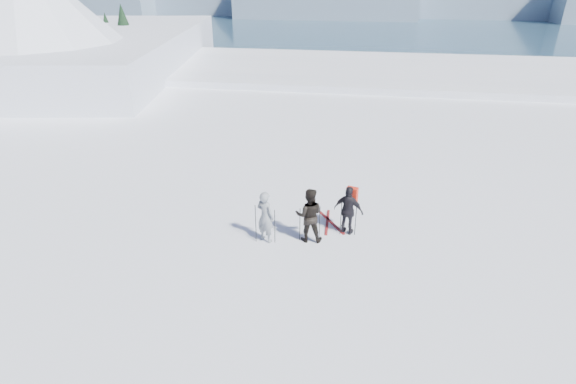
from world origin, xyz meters
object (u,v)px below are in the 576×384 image
(skier_dark, at_px, (309,215))
(skier_pack, at_px, (348,211))
(skier_grey, at_px, (265,217))
(skis_loose, at_px, (329,222))

(skier_dark, bearing_deg, skier_pack, -158.14)
(skier_pack, bearing_deg, skier_grey, 35.82)
(skier_dark, bearing_deg, skis_loose, -120.88)
(skier_grey, relative_size, skis_loose, 1.01)
(skier_dark, height_order, skier_pack, skier_dark)
(skier_grey, distance_m, skis_loose, 2.54)
(skier_dark, xyz_separation_m, skis_loose, (0.57, 1.19, -0.88))
(skis_loose, bearing_deg, skier_grey, -142.60)
(skier_dark, bearing_deg, skier_grey, 5.53)
(skier_grey, xyz_separation_m, skier_pack, (2.53, 0.88, -0.03))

